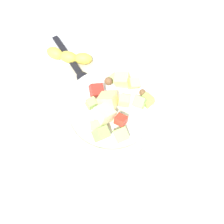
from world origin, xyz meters
name	(u,v)px	position (x,y,z in m)	size (l,w,h in m)	color
ground_plane	(109,121)	(0.00, 0.00, 0.00)	(2.40, 2.40, 0.00)	silver
placemat	(109,121)	(0.00, 0.00, 0.00)	(0.43, 0.35, 0.01)	#BCB299
salad_bowl	(112,113)	(0.00, -0.01, 0.05)	(0.24, 0.24, 0.13)	white
serving_spoon	(76,68)	(0.20, 0.05, 0.01)	(0.23, 0.09, 0.01)	black
banana_whole	(69,56)	(0.24, 0.06, 0.02)	(0.10, 0.14, 0.04)	yellow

